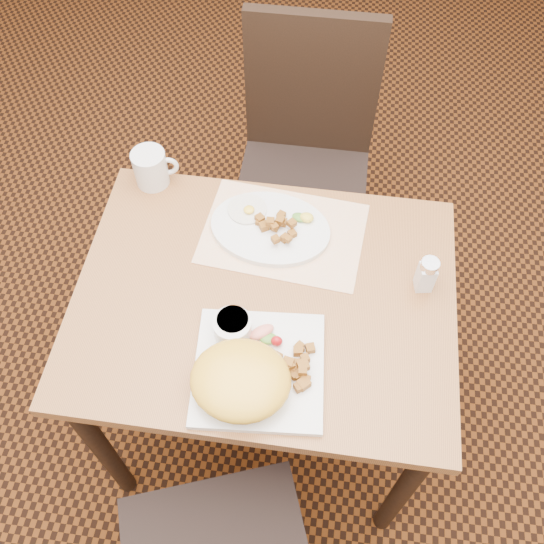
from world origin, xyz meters
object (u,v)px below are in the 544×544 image
Objects in this scene: chair_far at (305,153)px; salt_shaker at (426,274)px; coffee_mug at (151,168)px; table at (265,318)px; plate_oval at (270,228)px; plate_square at (259,369)px.

chair_far is 9.70× the size of salt_shaker.
table is at bearing -42.48° from coffee_mug.
salt_shaker reaches higher than plate_oval.
coffee_mug is (-0.36, 0.51, 0.04)m from plate_square.
salt_shaker is 0.75m from coffee_mug.
chair_far is 8.15× the size of coffee_mug.
salt_shaker is at bearing -18.44° from coffee_mug.
chair_far is 0.74m from salt_shaker.
plate_square is at bearing -84.97° from table.
plate_square is (-0.02, -0.88, 0.22)m from chair_far.
table is at bearing 95.03° from plate_square.
chair_far reaches higher than plate_oval.
chair_far is at bearing 88.97° from plate_square.
plate_oval is 3.05× the size of salt_shaker.
table is 9.00× the size of salt_shaker.
plate_square is 0.45m from salt_shaker.
chair_far reaches higher than plate_square.
salt_shaker is (0.34, -0.61, 0.26)m from chair_far.
plate_oval is at bearing -20.49° from coffee_mug.
plate_square reaches higher than table.
salt_shaker is (0.37, 0.08, 0.16)m from table.
salt_shaker is at bearing 37.54° from plate_square.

